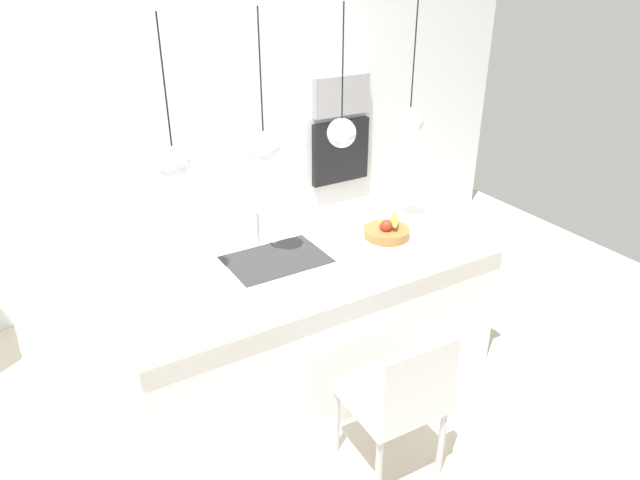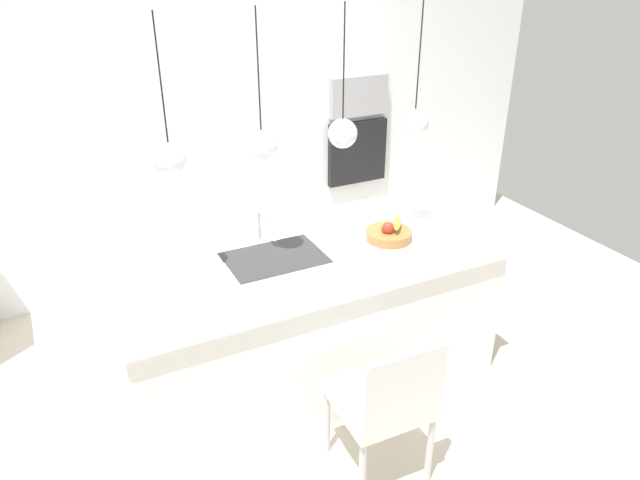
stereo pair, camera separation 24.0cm
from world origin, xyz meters
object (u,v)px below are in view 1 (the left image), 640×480
object	(u,v)px
microwave	(341,95)
chair_near	(398,396)
fruit_bowl	(387,231)
oven	(340,151)

from	to	relation	value
microwave	chair_near	bearing A→B (deg)	-116.49
fruit_bowl	oven	bearing A→B (deg)	66.45
fruit_bowl	chair_near	size ratio (longest dim) A/B	0.31
microwave	oven	world-z (taller)	microwave
microwave	oven	size ratio (longest dim) A/B	0.96
fruit_bowl	oven	xyz separation A→B (m)	(0.73, 1.67, -0.08)
fruit_bowl	oven	distance (m)	1.83
oven	microwave	bearing A→B (deg)	0.00
microwave	oven	distance (m)	0.50
microwave	chair_near	distance (m)	2.92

